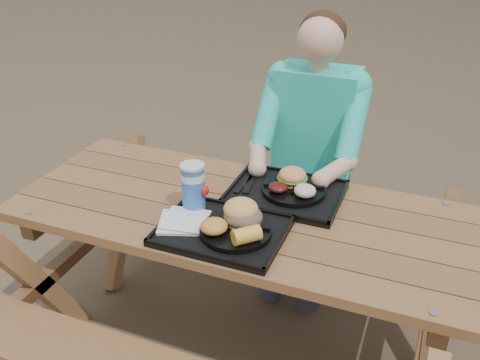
% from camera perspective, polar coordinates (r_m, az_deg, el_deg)
% --- Properties ---
extents(ground, '(60.00, 60.00, 0.00)m').
position_cam_1_polar(ground, '(2.58, 0.00, -17.43)').
color(ground, '#999999').
rests_on(ground, ground).
extents(picnic_table, '(1.80, 1.49, 0.75)m').
position_cam_1_polar(picnic_table, '(2.32, 0.00, -11.00)').
color(picnic_table, '#999999').
rests_on(picnic_table, ground).
extents(tray_near, '(0.45, 0.35, 0.02)m').
position_cam_1_polar(tray_near, '(1.95, -1.90, -5.52)').
color(tray_near, black).
rests_on(tray_near, picnic_table).
extents(tray_far, '(0.45, 0.35, 0.02)m').
position_cam_1_polar(tray_far, '(2.19, 4.89, -1.49)').
color(tray_far, black).
rests_on(tray_far, picnic_table).
extents(plate_near, '(0.26, 0.26, 0.02)m').
position_cam_1_polar(plate_near, '(1.92, -0.46, -5.45)').
color(plate_near, black).
rests_on(plate_near, tray_near).
extents(plate_far, '(0.26, 0.26, 0.02)m').
position_cam_1_polar(plate_far, '(2.18, 5.74, -1.06)').
color(plate_far, black).
rests_on(plate_far, tray_far).
extents(napkin_stack, '(0.21, 0.21, 0.02)m').
position_cam_1_polar(napkin_stack, '(1.99, -6.26, -4.41)').
color(napkin_stack, silver).
rests_on(napkin_stack, tray_near).
extents(soda_cup, '(0.09, 0.09, 0.18)m').
position_cam_1_polar(soda_cup, '(2.03, -5.00, -0.88)').
color(soda_cup, blue).
rests_on(soda_cup, tray_near).
extents(condiment_bbq, '(0.04, 0.04, 0.03)m').
position_cam_1_polar(condiment_bbq, '(2.05, -0.26, -3.03)').
color(condiment_bbq, black).
rests_on(condiment_bbq, tray_near).
extents(condiment_mustard, '(0.04, 0.04, 0.03)m').
position_cam_1_polar(condiment_mustard, '(2.02, 1.28, -3.53)').
color(condiment_mustard, gold).
rests_on(condiment_mustard, tray_near).
extents(sandwich, '(0.13, 0.13, 0.14)m').
position_cam_1_polar(sandwich, '(1.91, 0.33, -2.87)').
color(sandwich, gold).
rests_on(sandwich, plate_near).
extents(mac_cheese, '(0.10, 0.10, 0.05)m').
position_cam_1_polar(mac_cheese, '(1.89, -2.80, -4.95)').
color(mac_cheese, gold).
rests_on(mac_cheese, plate_near).
extents(corn_cob, '(0.14, 0.14, 0.06)m').
position_cam_1_polar(corn_cob, '(1.83, 0.70, -5.90)').
color(corn_cob, gold).
rests_on(corn_cob, plate_near).
extents(cutlery_far, '(0.05, 0.17, 0.01)m').
position_cam_1_polar(cutlery_far, '(2.23, 1.01, -0.43)').
color(cutlery_far, black).
rests_on(cutlery_far, tray_far).
extents(burger, '(0.12, 0.12, 0.10)m').
position_cam_1_polar(burger, '(2.19, 5.63, 0.88)').
color(burger, '#DB894D').
rests_on(burger, plate_far).
extents(baked_beans, '(0.08, 0.08, 0.04)m').
position_cam_1_polar(baked_beans, '(2.14, 4.09, -0.78)').
color(baked_beans, '#470F0E').
rests_on(baked_beans, plate_far).
extents(potato_salad, '(0.09, 0.09, 0.05)m').
position_cam_1_polar(potato_salad, '(2.11, 6.95, -1.15)').
color(potato_salad, beige).
rests_on(potato_salad, plate_far).
extents(diner, '(0.48, 0.84, 1.28)m').
position_cam_1_polar(diner, '(2.70, 7.67, 1.61)').
color(diner, teal).
rests_on(diner, ground).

